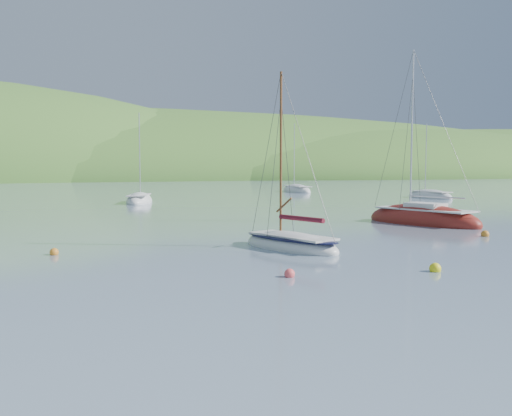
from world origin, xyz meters
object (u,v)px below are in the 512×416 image
object	(u,v)px
daysailer_white	(291,244)
distant_sloop_d	(430,197)
distant_sloop_b	(297,191)
distant_sloop_a	(139,201)
sloop_red	(423,220)

from	to	relation	value
daysailer_white	distant_sloop_d	xyz separation A→B (m)	(31.81, 33.98, -0.04)
daysailer_white	distant_sloop_b	xyz separation A→B (m)	(21.80, 53.10, -0.03)
distant_sloop_a	distant_sloop_b	distance (m)	30.24
distant_sloop_a	distant_sloop_b	xyz separation A→B (m)	(25.18, 16.75, 0.01)
daysailer_white	sloop_red	distance (m)	15.50
distant_sloop_b	distant_sloop_d	size ratio (longest dim) A/B	1.12
daysailer_white	distant_sloop_a	world-z (taller)	distant_sloop_a
distant_sloop_a	distant_sloop_b	size ratio (longest dim) A/B	0.95
distant_sloop_a	distant_sloop_d	size ratio (longest dim) A/B	1.07
sloop_red	distant_sloop_d	distance (m)	31.85
daysailer_white	distant_sloop_d	distance (m)	46.55
daysailer_white	distant_sloop_b	distance (m)	57.40
sloop_red	distant_sloop_a	world-z (taller)	sloop_red
distant_sloop_d	sloop_red	bearing A→B (deg)	-135.21
distant_sloop_a	distant_sloop_d	xyz separation A→B (m)	(35.19, -2.37, -0.01)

